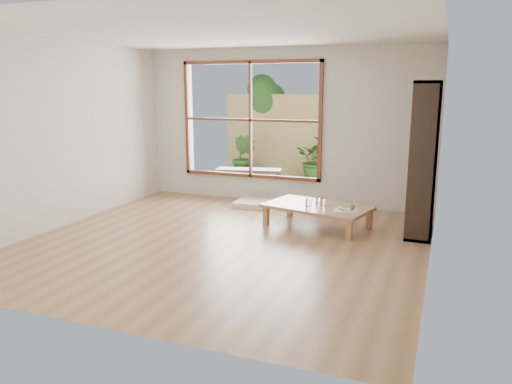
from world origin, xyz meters
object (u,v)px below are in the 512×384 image
at_px(food_tray, 347,210).
at_px(low_table, 317,208).
at_px(garden_bench, 249,172).
at_px(bookshelf, 424,159).

bearing_deg(food_tray, low_table, 142.03).
relative_size(food_tray, garden_bench, 0.28).
bearing_deg(bookshelf, food_tray, -156.99).
distance_m(low_table, food_tray, 0.50).
distance_m(bookshelf, garden_bench, 3.78).
height_order(bookshelf, food_tray, bookshelf).
bearing_deg(garden_bench, bookshelf, -41.68).
xyz_separation_m(low_table, garden_bench, (-1.86, 2.02, 0.08)).
bearing_deg(bookshelf, low_table, -171.77).
xyz_separation_m(low_table, bookshelf, (1.38, 0.20, 0.74)).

